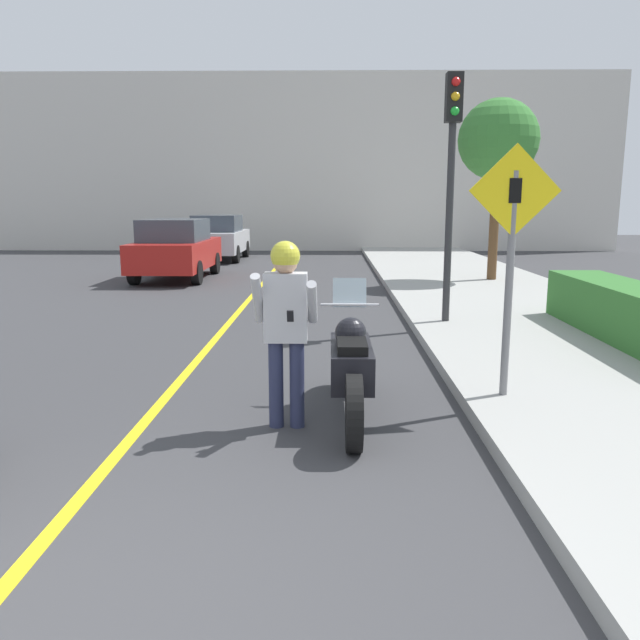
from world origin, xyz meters
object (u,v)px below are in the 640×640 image
at_px(person_biker, 286,314).
at_px(parked_car_silver, 219,237).
at_px(traffic_light, 452,153).
at_px(motorcycle, 351,366).
at_px(crossing_sign, 511,248).
at_px(street_tree, 498,141).
at_px(parked_car_red, 176,249).

distance_m(person_biker, parked_car_silver, 18.21).
bearing_deg(traffic_light, parked_car_silver, 115.28).
height_order(motorcycle, person_biker, person_biker).
distance_m(person_biker, crossing_sign, 2.37).
bearing_deg(street_tree, parked_car_red, 172.29).
distance_m(crossing_sign, street_tree, 10.53).
bearing_deg(parked_car_silver, traffic_light, -64.72).
bearing_deg(traffic_light, street_tree, 69.06).
bearing_deg(traffic_light, motorcycle, -111.54).
xyz_separation_m(motorcycle, traffic_light, (1.75, 4.43, 2.39)).
bearing_deg(parked_car_silver, motorcycle, -75.80).
height_order(person_biker, parked_car_silver, person_biker).
height_order(motorcycle, street_tree, street_tree).
height_order(person_biker, crossing_sign, crossing_sign).
bearing_deg(parked_car_silver, parked_car_red, -91.20).
relative_size(motorcycle, person_biker, 1.35).
xyz_separation_m(motorcycle, crossing_sign, (1.60, 0.29, 1.16)).
bearing_deg(person_biker, parked_car_silver, 102.08).
xyz_separation_m(motorcycle, parked_car_silver, (-4.43, 17.51, 0.33)).
height_order(street_tree, parked_car_silver, street_tree).
distance_m(person_biker, parked_car_red, 12.44).
bearing_deg(crossing_sign, street_tree, 76.53).
relative_size(traffic_light, parked_car_red, 0.95).
bearing_deg(traffic_light, parked_car_red, 131.70).
height_order(person_biker, traffic_light, traffic_light).
distance_m(traffic_light, street_tree, 6.38).
bearing_deg(person_biker, motorcycle, 25.38).
xyz_separation_m(street_tree, parked_car_silver, (-8.44, 7.17, -2.80)).
relative_size(motorcycle, traffic_light, 0.60).
bearing_deg(parked_car_red, street_tree, -7.71).
height_order(crossing_sign, street_tree, street_tree).
xyz_separation_m(crossing_sign, traffic_light, (0.15, 4.14, 1.24)).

